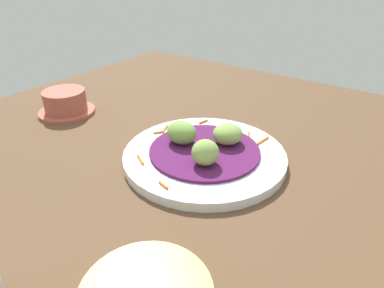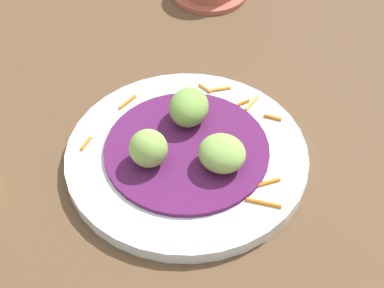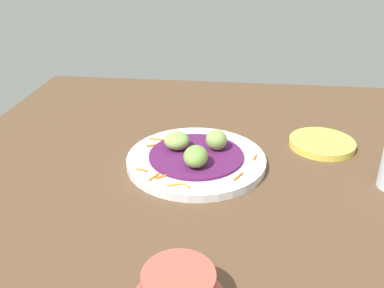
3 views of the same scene
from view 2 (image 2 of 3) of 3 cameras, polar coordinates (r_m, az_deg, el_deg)
The scene contains 7 objects.
table_surface at distance 67.65cm, azimuth -2.43°, elevation -0.55°, with size 110.00×110.00×2.00cm, color brown.
main_plate at distance 64.46cm, azimuth -0.55°, elevation -1.19°, with size 27.97×27.97×1.61cm, color silver.
cabbage_bed at distance 63.66cm, azimuth -0.56°, elevation -0.53°, with size 18.98×18.98×0.57cm, color #51194C.
carrot_garnish at distance 66.37cm, azimuth 2.78°, elevation 1.76°, with size 18.66×23.28×0.40cm.
guac_scoop_left at distance 60.68cm, azimuth -4.50°, elevation -0.45°, with size 4.36×4.26×4.19cm, color #84A851.
guac_scoop_center at distance 60.51cm, azimuth 3.10°, elevation -0.96°, with size 5.05×5.28×3.55cm, color #84A851.
guac_scoop_right at distance 65.34cm, azimuth -0.32°, elevation 3.81°, with size 5.56×4.62×3.98cm, color #759E47.
Camera 2 is at (-45.20, -9.40, 50.46)cm, focal length 52.00 mm.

